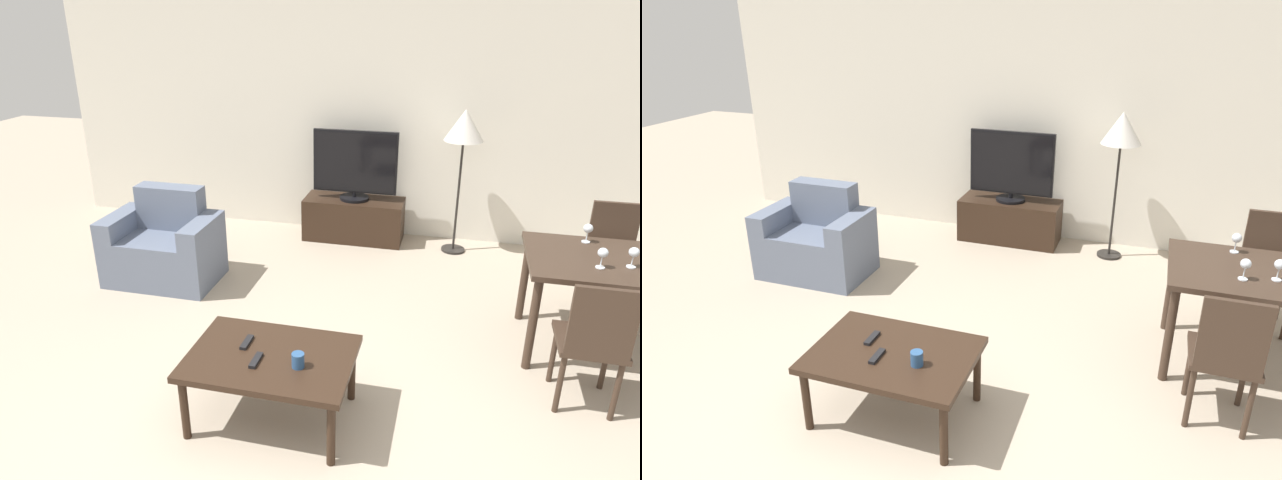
% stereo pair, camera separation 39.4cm
% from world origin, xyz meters
% --- Properties ---
extents(wall_back, '(7.21, 0.06, 2.70)m').
position_xyz_m(wall_back, '(0.00, 3.85, 1.35)').
color(wall_back, silver).
rests_on(wall_back, ground_plane).
extents(armchair, '(0.98, 0.64, 0.85)m').
position_xyz_m(armchair, '(-1.72, 2.18, 0.31)').
color(armchair, slate).
rests_on(armchair, ground_plane).
extents(tv_stand, '(1.06, 0.44, 0.45)m').
position_xyz_m(tv_stand, '(-0.21, 3.57, 0.23)').
color(tv_stand, black).
rests_on(tv_stand, ground_plane).
extents(tv, '(0.89, 0.31, 0.74)m').
position_xyz_m(tv, '(-0.21, 3.56, 0.82)').
color(tv, black).
rests_on(tv, tv_stand).
extents(coffee_table, '(0.99, 0.70, 0.46)m').
position_xyz_m(coffee_table, '(-0.15, 0.56, 0.41)').
color(coffee_table, black).
rests_on(coffee_table, ground_plane).
extents(dining_table, '(1.12, 0.83, 0.74)m').
position_xyz_m(dining_table, '(1.93, 1.85, 0.64)').
color(dining_table, '#38281E').
rests_on(dining_table, ground_plane).
extents(dining_chair_near, '(0.40, 0.40, 0.90)m').
position_xyz_m(dining_chair_near, '(1.73, 1.13, 0.51)').
color(dining_chair_near, '#38281E').
rests_on(dining_chair_near, ground_plane).
extents(dining_chair_far, '(0.40, 0.40, 0.90)m').
position_xyz_m(dining_chair_far, '(2.13, 2.57, 0.51)').
color(dining_chair_far, '#38281E').
rests_on(dining_chair_far, ground_plane).
extents(floor_lamp, '(0.38, 0.38, 1.47)m').
position_xyz_m(floor_lamp, '(0.86, 3.49, 1.26)').
color(floor_lamp, black).
rests_on(floor_lamp, ground_plane).
extents(remote_primary, '(0.04, 0.15, 0.02)m').
position_xyz_m(remote_primary, '(-0.21, 0.48, 0.47)').
color(remote_primary, black).
rests_on(remote_primary, coffee_table).
extents(remote_secondary, '(0.04, 0.15, 0.02)m').
position_xyz_m(remote_secondary, '(-0.33, 0.64, 0.47)').
color(remote_secondary, black).
rests_on(remote_secondary, coffee_table).
extents(cup_white_near, '(0.07, 0.07, 0.09)m').
position_xyz_m(cup_white_near, '(0.05, 0.49, 0.50)').
color(cup_white_near, navy).
rests_on(cup_white_near, coffee_table).
extents(wine_glass_left, '(0.07, 0.07, 0.15)m').
position_xyz_m(wine_glass_left, '(1.83, 1.68, 0.84)').
color(wine_glass_left, silver).
rests_on(wine_glass_left, dining_table).
extents(wine_glass_center, '(0.07, 0.07, 0.15)m').
position_xyz_m(wine_glass_center, '(2.03, 1.74, 0.84)').
color(wine_glass_center, silver).
rests_on(wine_glass_center, dining_table).
extents(wine_glass_right, '(0.07, 0.07, 0.15)m').
position_xyz_m(wine_glass_right, '(1.81, 2.14, 0.84)').
color(wine_glass_right, silver).
rests_on(wine_glass_right, dining_table).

